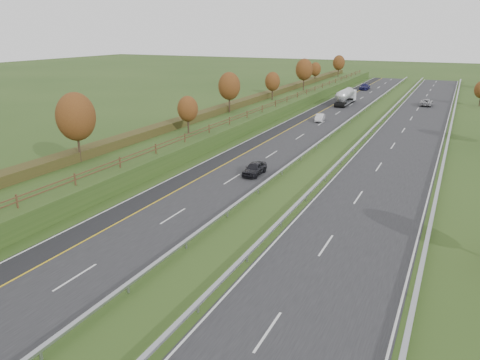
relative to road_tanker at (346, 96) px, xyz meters
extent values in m
plane|color=#2B4518|center=(8.04, -39.90, -1.86)|extent=(400.00, 400.00, 0.00)
cube|color=black|center=(0.04, -34.90, -1.84)|extent=(10.50, 200.00, 0.04)
cube|color=black|center=(16.54, -34.90, -1.84)|extent=(10.50, 200.00, 0.04)
cube|color=black|center=(-3.71, -34.90, -1.84)|extent=(3.00, 200.00, 0.04)
cube|color=silver|center=(-5.01, -34.90, -1.81)|extent=(0.15, 200.00, 0.01)
cube|color=gold|center=(-2.21, -34.90, -1.81)|extent=(0.15, 200.00, 0.01)
cube|color=silver|center=(5.09, -34.90, -1.81)|extent=(0.15, 200.00, 0.01)
cube|color=silver|center=(11.49, -34.90, -1.81)|extent=(0.15, 200.00, 0.01)
cube|color=silver|center=(21.59, -34.90, -1.81)|extent=(0.15, 200.00, 0.01)
cube|color=silver|center=(1.29, -83.90, -1.81)|extent=(0.15, 4.00, 0.01)
cube|color=silver|center=(15.29, -83.90, -1.81)|extent=(0.15, 4.00, 0.01)
cube|color=silver|center=(1.29, -71.90, -1.81)|extent=(0.15, 4.00, 0.01)
cube|color=silver|center=(15.29, -71.90, -1.81)|extent=(0.15, 4.00, 0.01)
cube|color=silver|center=(1.29, -59.90, -1.81)|extent=(0.15, 4.00, 0.01)
cube|color=silver|center=(15.29, -59.90, -1.81)|extent=(0.15, 4.00, 0.01)
cube|color=silver|center=(1.29, -47.90, -1.81)|extent=(0.15, 4.00, 0.01)
cube|color=silver|center=(15.29, -47.90, -1.81)|extent=(0.15, 4.00, 0.01)
cube|color=silver|center=(1.29, -35.90, -1.81)|extent=(0.15, 4.00, 0.01)
cube|color=silver|center=(15.29, -35.90, -1.81)|extent=(0.15, 4.00, 0.01)
cube|color=silver|center=(1.29, -23.90, -1.81)|extent=(0.15, 4.00, 0.01)
cube|color=silver|center=(15.29, -23.90, -1.81)|extent=(0.15, 4.00, 0.01)
cube|color=silver|center=(1.29, -11.90, -1.81)|extent=(0.15, 4.00, 0.01)
cube|color=silver|center=(15.29, -11.90, -1.81)|extent=(0.15, 4.00, 0.01)
cube|color=silver|center=(1.29, 0.10, -1.81)|extent=(0.15, 4.00, 0.01)
cube|color=silver|center=(15.29, 0.10, -1.81)|extent=(0.15, 4.00, 0.01)
cube|color=silver|center=(1.29, 12.10, -1.81)|extent=(0.15, 4.00, 0.01)
cube|color=silver|center=(15.29, 12.10, -1.81)|extent=(0.15, 4.00, 0.01)
cube|color=silver|center=(1.29, 24.10, -1.81)|extent=(0.15, 4.00, 0.01)
cube|color=silver|center=(15.29, 24.10, -1.81)|extent=(0.15, 4.00, 0.01)
cube|color=silver|center=(1.29, 36.10, -1.81)|extent=(0.15, 4.00, 0.01)
cube|color=silver|center=(15.29, 36.10, -1.81)|extent=(0.15, 4.00, 0.01)
cube|color=silver|center=(1.29, 48.10, -1.81)|extent=(0.15, 4.00, 0.01)
cube|color=silver|center=(15.29, 48.10, -1.81)|extent=(0.15, 4.00, 0.01)
cube|color=silver|center=(1.29, 60.10, -1.81)|extent=(0.15, 4.00, 0.01)
cube|color=silver|center=(15.29, 60.10, -1.81)|extent=(0.15, 4.00, 0.01)
cube|color=#2B4518|center=(-12.96, -34.90, -0.86)|extent=(12.00, 200.00, 2.00)
cube|color=#363917|center=(-14.96, -34.90, 0.69)|extent=(2.20, 180.00, 1.10)
cube|color=#422B19|center=(-8.46, -34.90, 0.69)|extent=(0.08, 184.00, 0.10)
cube|color=#422B19|center=(-8.46, -34.90, 1.09)|extent=(0.08, 184.00, 0.10)
cube|color=#422B19|center=(-8.46, -79.90, 0.74)|extent=(0.12, 0.12, 1.20)
cube|color=#422B19|center=(-8.46, -73.40, 0.74)|extent=(0.12, 0.12, 1.20)
cube|color=#422B19|center=(-8.46, -66.90, 0.74)|extent=(0.12, 0.12, 1.20)
cube|color=#422B19|center=(-8.46, -60.40, 0.74)|extent=(0.12, 0.12, 1.20)
cube|color=#422B19|center=(-8.46, -53.90, 0.74)|extent=(0.12, 0.12, 1.20)
cube|color=#422B19|center=(-8.46, -47.40, 0.74)|extent=(0.12, 0.12, 1.20)
cube|color=#422B19|center=(-8.46, -40.90, 0.74)|extent=(0.12, 0.12, 1.20)
cube|color=#422B19|center=(-8.46, -34.40, 0.74)|extent=(0.12, 0.12, 1.20)
cube|color=#422B19|center=(-8.46, -27.90, 0.74)|extent=(0.12, 0.12, 1.20)
cube|color=#422B19|center=(-8.46, -21.40, 0.74)|extent=(0.12, 0.12, 1.20)
cube|color=#422B19|center=(-8.46, -14.90, 0.74)|extent=(0.12, 0.12, 1.20)
cube|color=#422B19|center=(-8.46, -8.40, 0.74)|extent=(0.12, 0.12, 1.20)
cube|color=#422B19|center=(-8.46, -1.90, 0.74)|extent=(0.12, 0.12, 1.20)
cube|color=#422B19|center=(-8.46, 4.60, 0.74)|extent=(0.12, 0.12, 1.20)
cube|color=#422B19|center=(-8.46, 11.10, 0.74)|extent=(0.12, 0.12, 1.20)
cube|color=#422B19|center=(-8.46, 17.60, 0.74)|extent=(0.12, 0.12, 1.20)
cube|color=#422B19|center=(-8.46, 24.10, 0.74)|extent=(0.12, 0.12, 1.20)
cube|color=#422B19|center=(-8.46, 30.60, 0.74)|extent=(0.12, 0.12, 1.20)
cube|color=#422B19|center=(-8.46, 37.10, 0.74)|extent=(0.12, 0.12, 1.20)
cube|color=#422B19|center=(-8.46, 43.60, 0.74)|extent=(0.12, 0.12, 1.20)
cube|color=#422B19|center=(-8.46, 50.10, 0.74)|extent=(0.12, 0.12, 1.20)
cube|color=#422B19|center=(-8.46, 56.60, 0.74)|extent=(0.12, 0.12, 1.20)
cube|color=#95989D|center=(5.74, -34.90, -1.24)|extent=(0.32, 200.00, 0.18)
cube|color=#95989D|center=(5.74, -90.90, -1.58)|extent=(0.10, 0.14, 0.56)
cube|color=#95989D|center=(5.74, -83.90, -1.58)|extent=(0.10, 0.14, 0.56)
cube|color=#95989D|center=(5.74, -76.90, -1.58)|extent=(0.10, 0.14, 0.56)
cube|color=#95989D|center=(5.74, -69.90, -1.58)|extent=(0.10, 0.14, 0.56)
cube|color=#95989D|center=(5.74, -62.90, -1.58)|extent=(0.10, 0.14, 0.56)
cube|color=#95989D|center=(5.74, -55.90, -1.58)|extent=(0.10, 0.14, 0.56)
cube|color=#95989D|center=(5.74, -48.90, -1.58)|extent=(0.10, 0.14, 0.56)
cube|color=#95989D|center=(5.74, -41.90, -1.58)|extent=(0.10, 0.14, 0.56)
cube|color=#95989D|center=(5.74, -34.90, -1.58)|extent=(0.10, 0.14, 0.56)
cube|color=#95989D|center=(5.74, -27.90, -1.58)|extent=(0.10, 0.14, 0.56)
cube|color=#95989D|center=(5.74, -20.90, -1.58)|extent=(0.10, 0.14, 0.56)
cube|color=#95989D|center=(5.74, -13.90, -1.58)|extent=(0.10, 0.14, 0.56)
cube|color=#95989D|center=(5.74, -6.90, -1.58)|extent=(0.10, 0.14, 0.56)
cube|color=#95989D|center=(5.74, 0.10, -1.58)|extent=(0.10, 0.14, 0.56)
cube|color=#95989D|center=(5.74, 7.10, -1.58)|extent=(0.10, 0.14, 0.56)
cube|color=#95989D|center=(5.74, 14.10, -1.58)|extent=(0.10, 0.14, 0.56)
cube|color=#95989D|center=(5.74, 21.10, -1.58)|extent=(0.10, 0.14, 0.56)
cube|color=#95989D|center=(5.74, 28.10, -1.58)|extent=(0.10, 0.14, 0.56)
cube|color=#95989D|center=(5.74, 35.10, -1.58)|extent=(0.10, 0.14, 0.56)
cube|color=#95989D|center=(5.74, 42.10, -1.58)|extent=(0.10, 0.14, 0.56)
cube|color=#95989D|center=(5.74, 49.10, -1.58)|extent=(0.10, 0.14, 0.56)
cube|color=#95989D|center=(5.74, 56.10, -1.58)|extent=(0.10, 0.14, 0.56)
cube|color=#95989D|center=(5.74, 63.10, -1.58)|extent=(0.10, 0.14, 0.56)
cube|color=#95989D|center=(10.84, -34.90, -1.24)|extent=(0.32, 200.00, 0.18)
cube|color=#95989D|center=(10.84, -83.90, -1.58)|extent=(0.10, 0.14, 0.56)
cube|color=#95989D|center=(10.84, -76.90, -1.58)|extent=(0.10, 0.14, 0.56)
cube|color=#95989D|center=(10.84, -69.90, -1.58)|extent=(0.10, 0.14, 0.56)
cube|color=#95989D|center=(10.84, -62.90, -1.58)|extent=(0.10, 0.14, 0.56)
cube|color=#95989D|center=(10.84, -55.90, -1.58)|extent=(0.10, 0.14, 0.56)
cube|color=#95989D|center=(10.84, -48.90, -1.58)|extent=(0.10, 0.14, 0.56)
cube|color=#95989D|center=(10.84, -41.90, -1.58)|extent=(0.10, 0.14, 0.56)
cube|color=#95989D|center=(10.84, -34.90, -1.58)|extent=(0.10, 0.14, 0.56)
cube|color=#95989D|center=(10.84, -27.90, -1.58)|extent=(0.10, 0.14, 0.56)
cube|color=#95989D|center=(10.84, -20.90, -1.58)|extent=(0.10, 0.14, 0.56)
cube|color=#95989D|center=(10.84, -13.90, -1.58)|extent=(0.10, 0.14, 0.56)
cube|color=#95989D|center=(10.84, -6.90, -1.58)|extent=(0.10, 0.14, 0.56)
cube|color=#95989D|center=(10.84, 0.10, -1.58)|extent=(0.10, 0.14, 0.56)
cube|color=#95989D|center=(10.84, 7.10, -1.58)|extent=(0.10, 0.14, 0.56)
cube|color=#95989D|center=(10.84, 14.10, -1.58)|extent=(0.10, 0.14, 0.56)
cube|color=#95989D|center=(10.84, 21.10, -1.58)|extent=(0.10, 0.14, 0.56)
cube|color=#95989D|center=(10.84, 28.10, -1.58)|extent=(0.10, 0.14, 0.56)
cube|color=#95989D|center=(10.84, 35.10, -1.58)|extent=(0.10, 0.14, 0.56)
cube|color=#95989D|center=(10.84, 42.10, -1.58)|extent=(0.10, 0.14, 0.56)
cube|color=#95989D|center=(10.84, 49.10, -1.58)|extent=(0.10, 0.14, 0.56)
cube|color=#95989D|center=(10.84, 56.10, -1.58)|extent=(0.10, 0.14, 0.56)
cube|color=#95989D|center=(10.84, 63.10, -1.58)|extent=(0.10, 0.14, 0.56)
cube|color=#95989D|center=(22.34, -34.90, -1.24)|extent=(0.32, 200.00, 0.18)
cube|color=#95989D|center=(22.34, -76.90, -1.58)|extent=(0.10, 0.14, 0.56)
cube|color=#95989D|center=(22.34, -62.90, -1.58)|extent=(0.10, 0.14, 0.56)
cube|color=#95989D|center=(22.34, -48.90, -1.58)|extent=(0.10, 0.14, 0.56)
cube|color=#95989D|center=(22.34, -34.90, -1.58)|extent=(0.10, 0.14, 0.56)
cube|color=#95989D|center=(22.34, -20.90, -1.58)|extent=(0.10, 0.14, 0.56)
cube|color=#95989D|center=(22.34, -6.90, -1.58)|extent=(0.10, 0.14, 0.56)
cube|color=#95989D|center=(22.34, 7.10, -1.58)|extent=(0.10, 0.14, 0.56)
cube|color=#95989D|center=(22.34, 21.10, -1.58)|extent=(0.10, 0.14, 0.56)
cube|color=#95989D|center=(22.34, 35.10, -1.58)|extent=(0.10, 0.14, 0.56)
cube|color=#95989D|center=(22.34, 49.10, -1.58)|extent=(0.10, 0.14, 0.56)
cube|color=#95989D|center=(22.34, 63.10, -1.58)|extent=(0.10, 0.14, 0.56)
cylinder|color=#2D2116|center=(-13.96, -66.90, 1.71)|extent=(0.24, 0.24, 3.15)
ellipsoid|color=#4C2810|center=(-13.96, -66.90, 5.18)|extent=(4.20, 4.20, 5.25)
cylinder|color=#2D2116|center=(-10.96, -48.90, 1.22)|extent=(0.24, 0.24, 2.16)
ellipsoid|color=#4C2810|center=(-10.96, -48.90, 3.59)|extent=(2.88, 2.88, 3.60)
cylinder|color=#2D2116|center=(-13.46, -30.90, 1.58)|extent=(0.24, 0.24, 2.88)
ellipsoid|color=#4C2810|center=(-13.46, -30.90, 4.75)|extent=(3.84, 3.84, 4.80)
cylinder|color=#2D2116|center=(-12.46, -12.90, 1.31)|extent=(0.24, 0.24, 2.34)
ellipsoid|color=#4C2810|center=(-12.46, -12.90, 3.88)|extent=(3.12, 3.12, 3.90)
cylinder|color=#2D2116|center=(-11.46, 5.10, 1.67)|extent=(0.24, 0.24, 3.06)
ellipsoid|color=#4C2810|center=(-11.46, 5.10, 5.03)|extent=(4.08, 4.08, 5.10)
cylinder|color=#2D2116|center=(-13.96, 23.10, 1.26)|extent=(0.24, 0.24, 2.25)
ellipsoid|color=#4C2810|center=(-13.96, 23.10, 3.74)|extent=(3.00, 3.00, 3.75)
cylinder|color=#2D2116|center=(-11.96, 41.10, 1.49)|extent=(0.24, 0.24, 2.70)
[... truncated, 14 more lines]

